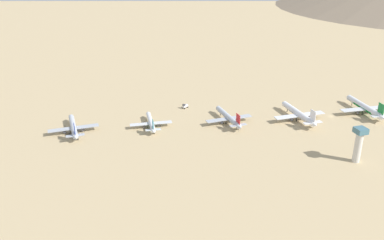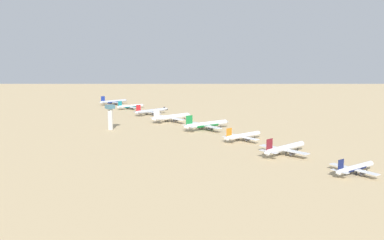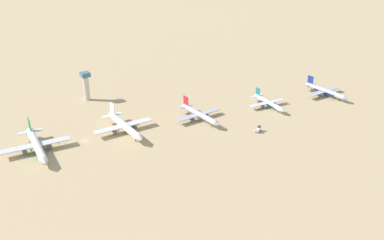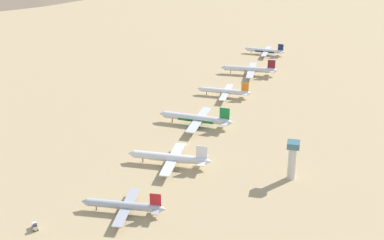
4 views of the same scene
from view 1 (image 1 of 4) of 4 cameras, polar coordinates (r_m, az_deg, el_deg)
ground_plane at (r=362.15m, az=18.21°, el=0.43°), size 2435.72×2435.72×0.00m
parked_jet_3 at (r=377.46m, az=22.28°, el=1.61°), size 54.14×44.05×15.61m
parked_jet_4 at (r=346.96m, az=14.19°, el=0.82°), size 52.69×42.66×15.24m
parked_jet_5 at (r=332.36m, az=4.93°, el=0.37°), size 46.58×37.81×13.44m
parked_jet_6 at (r=325.27m, az=-5.58°, el=-0.31°), size 39.90×32.50×11.50m
parked_jet_7 at (r=326.93m, az=-15.72°, el=-0.88°), size 45.55×36.94×13.15m
service_truck at (r=360.86m, az=-0.95°, el=1.92°), size 4.99×5.68×3.90m
control_tower at (r=289.48m, az=21.56°, el=-2.87°), size 7.20×7.20×23.92m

